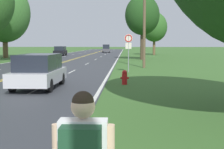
% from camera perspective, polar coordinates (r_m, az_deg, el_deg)
% --- Properties ---
extents(fire_hydrant, '(0.44, 0.28, 0.75)m').
position_cam_1_polar(fire_hydrant, '(16.07, 2.31, -0.49)').
color(fire_hydrant, red).
rests_on(fire_hydrant, ground).
extents(traffic_sign, '(0.60, 0.10, 2.79)m').
position_cam_1_polar(traffic_sign, '(22.95, 3.04, 5.69)').
color(traffic_sign, gray).
rests_on(traffic_sign, ground).
extents(utility_pole_midground, '(1.80, 0.24, 8.87)m').
position_cam_1_polar(utility_pole_midground, '(27.39, 5.95, 10.85)').
color(utility_pole_midground, brown).
rests_on(utility_pole_midground, ground).
extents(tree_left_verge, '(4.72, 4.72, 7.86)m').
position_cam_1_polar(tree_left_verge, '(58.62, 7.74, 8.58)').
color(tree_left_verge, brown).
rests_on(tree_left_verge, ground).
extents(tree_behind_sign, '(7.49, 7.49, 10.89)m').
position_cam_1_polar(tree_behind_sign, '(49.02, -19.11, 10.58)').
color(tree_behind_sign, brown).
rests_on(tree_behind_sign, ground).
extents(tree_mid_treeline, '(4.47, 4.47, 8.35)m').
position_cam_1_polar(tree_mid_treeline, '(41.27, 5.55, 10.72)').
color(tree_mid_treeline, '#473828').
rests_on(tree_mid_treeline, ground).
extents(car_silver_van_approaching, '(1.84, 4.27, 1.61)m').
position_cam_1_polar(car_silver_van_approaching, '(15.11, -13.21, 0.73)').
color(car_silver_van_approaching, black).
rests_on(car_silver_van_approaching, ground).
extents(car_black_hatchback_mid_near, '(1.83, 3.54, 1.63)m').
position_cam_1_polar(car_black_hatchback_mid_near, '(55.32, -9.44, 4.31)').
color(car_black_hatchback_mid_near, black).
rests_on(car_black_hatchback_mid_near, ground).
extents(car_dark_grey_van_mid_far, '(2.00, 4.77, 1.90)m').
position_cam_1_polar(car_dark_grey_van_mid_far, '(74.21, -1.06, 4.81)').
color(car_dark_grey_van_mid_far, black).
rests_on(car_dark_grey_van_mid_far, ground).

